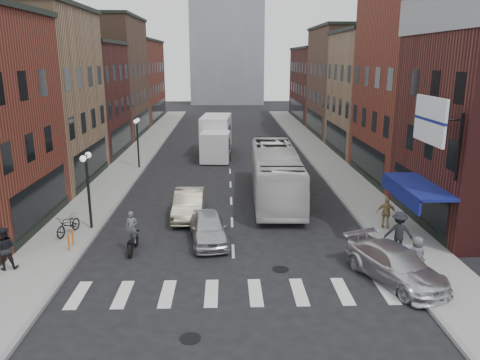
# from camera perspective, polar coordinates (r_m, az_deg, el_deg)

# --- Properties ---
(ground) EXTENTS (160.00, 160.00, 0.00)m
(ground) POSITION_cam_1_polar(r_m,az_deg,el_deg) (21.26, -0.80, -9.76)
(ground) COLOR black
(ground) RESTS_ON ground
(sidewalk_left) EXTENTS (3.00, 74.00, 0.15)m
(sidewalk_left) POSITION_cam_1_polar(r_m,az_deg,el_deg) (43.06, -12.69, 2.62)
(sidewalk_left) COLOR gray
(sidewalk_left) RESTS_ON ground
(sidewalk_right) EXTENTS (3.00, 74.00, 0.15)m
(sidewalk_right) POSITION_cam_1_polar(r_m,az_deg,el_deg) (43.17, 10.08, 2.78)
(sidewalk_right) COLOR gray
(sidewalk_right) RESTS_ON ground
(curb_left) EXTENTS (0.20, 74.00, 0.16)m
(curb_left) POSITION_cam_1_polar(r_m,az_deg,el_deg) (42.81, -10.71, 2.55)
(curb_left) COLOR gray
(curb_left) RESTS_ON ground
(curb_right) EXTENTS (0.20, 74.00, 0.16)m
(curb_right) POSITION_cam_1_polar(r_m,az_deg,el_deg) (42.91, 8.11, 2.69)
(curb_right) COLOR gray
(curb_right) RESTS_ON ground
(crosswalk_stripes) EXTENTS (12.00, 2.20, 0.01)m
(crosswalk_stripes) POSITION_cam_1_polar(r_m,az_deg,el_deg) (18.57, -0.64, -13.59)
(crosswalk_stripes) COLOR silver
(crosswalk_stripes) RESTS_ON ground
(bldg_left_mid_a) EXTENTS (10.30, 10.20, 12.30)m
(bldg_left_mid_a) POSITION_cam_1_polar(r_m,az_deg,el_deg) (36.55, -25.78, 9.09)
(bldg_left_mid_a) COLOR #86684A
(bldg_left_mid_a) RESTS_ON ground
(bldg_left_mid_b) EXTENTS (10.30, 10.20, 10.30)m
(bldg_left_mid_b) POSITION_cam_1_polar(r_m,az_deg,el_deg) (45.93, -20.66, 9.19)
(bldg_left_mid_b) COLOR #411817
(bldg_left_mid_b) RESTS_ON ground
(bldg_left_far_a) EXTENTS (10.30, 12.20, 13.30)m
(bldg_left_far_a) POSITION_cam_1_polar(r_m,az_deg,el_deg) (56.35, -17.22, 11.85)
(bldg_left_far_a) COLOR brown
(bldg_left_far_a) RESTS_ON ground
(bldg_left_far_b) EXTENTS (10.30, 16.20, 11.30)m
(bldg_left_far_b) POSITION_cam_1_polar(r_m,az_deg,el_deg) (69.99, -14.14, 11.66)
(bldg_left_far_b) COLOR maroon
(bldg_left_far_b) RESTS_ON ground
(bldg_right_mid_a) EXTENTS (10.30, 10.20, 14.30)m
(bldg_right_mid_a) POSITION_cam_1_polar(r_m,az_deg,el_deg) (36.73, 23.32, 10.94)
(bldg_right_mid_a) COLOR maroon
(bldg_right_mid_a) RESTS_ON ground
(bldg_right_mid_b) EXTENTS (10.30, 10.20, 11.30)m
(bldg_right_mid_b) POSITION_cam_1_polar(r_m,az_deg,el_deg) (46.08, 17.94, 10.06)
(bldg_right_mid_b) COLOR #86684A
(bldg_right_mid_b) RESTS_ON ground
(bldg_right_far_a) EXTENTS (10.30, 12.20, 12.30)m
(bldg_right_far_a) POSITION_cam_1_polar(r_m,az_deg,el_deg) (56.53, 14.26, 11.54)
(bldg_right_far_a) COLOR brown
(bldg_right_far_a) RESTS_ON ground
(bldg_right_far_b) EXTENTS (10.30, 16.20, 10.30)m
(bldg_right_far_b) POSITION_cam_1_polar(r_m,az_deg,el_deg) (70.14, 11.09, 11.42)
(bldg_right_far_b) COLOR #411817
(bldg_right_far_b) RESTS_ON ground
(awning_blue) EXTENTS (1.80, 5.00, 0.78)m
(awning_blue) POSITION_cam_1_polar(r_m,az_deg,el_deg) (24.51, 20.43, -0.85)
(awning_blue) COLOR navy
(awning_blue) RESTS_ON ground
(billboard_sign) EXTENTS (1.52, 3.00, 3.70)m
(billboard_sign) POSITION_cam_1_polar(r_m,az_deg,el_deg) (21.91, 22.34, 6.60)
(billboard_sign) COLOR black
(billboard_sign) RESTS_ON ground
(streetlamp_near) EXTENTS (0.32, 1.22, 4.11)m
(streetlamp_near) POSITION_cam_1_polar(r_m,az_deg,el_deg) (25.12, -18.12, 0.38)
(streetlamp_near) COLOR black
(streetlamp_near) RESTS_ON ground
(streetlamp_far) EXTENTS (0.32, 1.22, 4.11)m
(streetlamp_far) POSITION_cam_1_polar(r_m,az_deg,el_deg) (38.48, -12.41, 5.53)
(streetlamp_far) COLOR black
(streetlamp_far) RESTS_ON ground
(bike_rack) EXTENTS (0.08, 0.68, 0.80)m
(bike_rack) POSITION_cam_1_polar(r_m,az_deg,el_deg) (23.41, -19.94, -6.87)
(bike_rack) COLOR #D8590C
(bike_rack) RESTS_ON sidewalk_left
(box_truck) EXTENTS (2.94, 8.40, 3.58)m
(box_truck) POSITION_cam_1_polar(r_m,az_deg,el_deg) (43.00, -2.96, 5.24)
(box_truck) COLOR white
(box_truck) RESTS_ON ground
(motorcycle_rider) EXTENTS (0.57, 1.95, 1.98)m
(motorcycle_rider) POSITION_cam_1_polar(r_m,az_deg,el_deg) (22.33, -13.01, -6.36)
(motorcycle_rider) COLOR black
(motorcycle_rider) RESTS_ON ground
(transit_bus) EXTENTS (3.16, 11.89, 3.29)m
(transit_bus) POSITION_cam_1_polar(r_m,az_deg,el_deg) (29.99, 4.34, 0.83)
(transit_bus) COLOR silver
(transit_bus) RESTS_ON ground
(sedan_left_near) EXTENTS (2.24, 4.42, 1.44)m
(sedan_left_near) POSITION_cam_1_polar(r_m,az_deg,el_deg) (23.07, -3.89, -5.85)
(sedan_left_near) COLOR silver
(sedan_left_near) RESTS_ON ground
(sedan_left_far) EXTENTS (1.64, 4.66, 1.53)m
(sedan_left_far) POSITION_cam_1_polar(r_m,az_deg,el_deg) (26.69, -6.24, -2.93)
(sedan_left_far) COLOR #B9B496
(sedan_left_far) RESTS_ON ground
(curb_car) EXTENTS (3.69, 5.28, 1.42)m
(curb_car) POSITION_cam_1_polar(r_m,az_deg,el_deg) (20.14, 18.42, -9.80)
(curb_car) COLOR silver
(curb_car) RESTS_ON ground
(parked_bicycle) EXTENTS (1.17, 2.01, 1.00)m
(parked_bicycle) POSITION_cam_1_polar(r_m,az_deg,el_deg) (25.18, -20.18, -5.14)
(parked_bicycle) COLOR black
(parked_bicycle) RESTS_ON sidewalk_left
(ped_left_solo) EXTENTS (1.00, 0.74, 1.85)m
(ped_left_solo) POSITION_cam_1_polar(r_m,az_deg,el_deg) (22.08, -26.77, -7.45)
(ped_left_solo) COLOR black
(ped_left_solo) RESTS_ON sidewalk_left
(ped_right_a) EXTENTS (1.38, 0.90, 1.97)m
(ped_right_a) POSITION_cam_1_polar(r_m,az_deg,el_deg) (22.51, 18.80, -6.05)
(ped_right_a) COLOR black
(ped_right_a) RESTS_ON sidewalk_right
(ped_right_b) EXTENTS (1.09, 0.78, 1.69)m
(ped_right_b) POSITION_cam_1_polar(r_m,az_deg,el_deg) (25.52, 17.42, -3.83)
(ped_right_b) COLOR #94774B
(ped_right_b) RESTS_ON sidewalk_right
(ped_right_c) EXTENTS (0.88, 0.70, 1.56)m
(ped_right_c) POSITION_cam_1_polar(r_m,az_deg,el_deg) (20.83, 20.78, -8.52)
(ped_right_c) COLOR #55565C
(ped_right_c) RESTS_ON sidewalk_right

